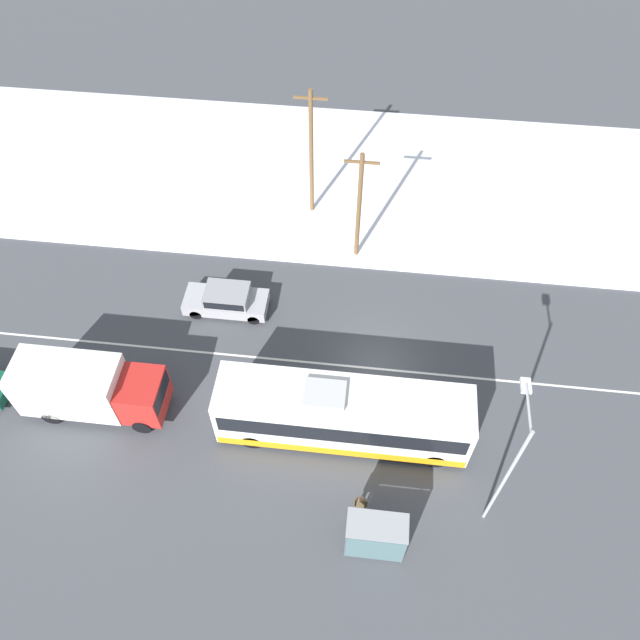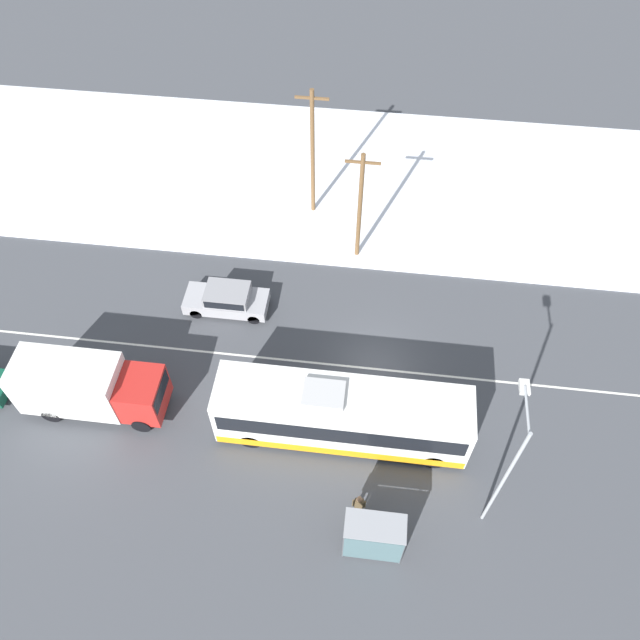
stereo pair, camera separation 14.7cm
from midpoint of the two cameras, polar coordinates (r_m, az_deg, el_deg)
ground_plane at (r=31.36m, az=5.21°, el=-4.48°), size 120.00×120.00×0.00m
snow_lot at (r=40.83m, az=6.54°, el=12.35°), size 80.00×14.94×0.12m
lane_marking_center at (r=31.36m, az=5.21°, el=-4.48°), size 60.00×0.12×0.00m
city_bus at (r=28.02m, az=2.19°, el=-8.66°), size 11.24×2.57×3.42m
box_truck at (r=30.60m, az=-20.38°, el=-5.68°), size 6.72×2.30×3.12m
sedan_car at (r=33.24m, az=-8.38°, el=1.95°), size 4.39×1.80×1.48m
pedestrian_at_stop at (r=27.09m, az=3.75°, el=-16.42°), size 0.57×0.25×1.59m
bus_shelter at (r=25.92m, az=5.13°, el=-19.31°), size 2.41×1.20×2.40m
streetlamp at (r=24.59m, az=17.03°, el=-12.15°), size 0.36×2.29×7.75m
utility_pole_roadside at (r=33.54m, az=3.80°, el=10.34°), size 1.80×0.24×7.10m
utility_pole_snowlot at (r=35.96m, az=-0.56°, el=15.03°), size 1.80×0.24×8.25m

